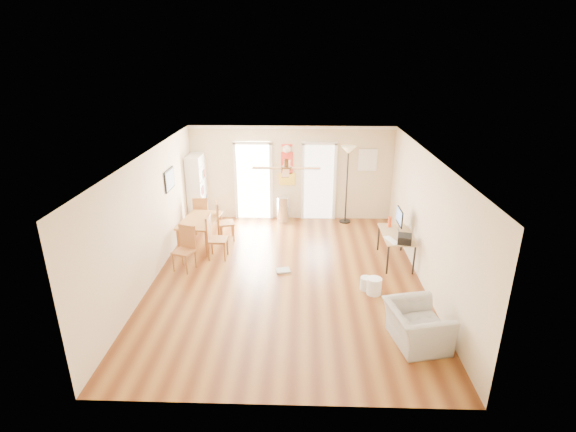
{
  "coord_description": "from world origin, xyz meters",
  "views": [
    {
      "loc": [
        0.28,
        -8.02,
        4.42
      ],
      "look_at": [
        0.0,
        0.6,
        1.15
      ],
      "focal_mm": 27.06,
      "sensor_mm": 36.0,
      "label": 1
    }
  ],
  "objects_px": {
    "dining_table": "(201,232)",
    "computer_desk": "(395,248)",
    "printer": "(405,239)",
    "wastebasket_b": "(374,286)",
    "wastebasket_a": "(366,283)",
    "dining_chair_right_a": "(225,221)",
    "dining_chair_right_b": "(218,237)",
    "dining_chair_near": "(183,249)",
    "trash_can": "(283,209)",
    "torchiere_lamp": "(347,185)",
    "dining_chair_far": "(202,213)",
    "bookshelf": "(197,189)",
    "armchair": "(417,326)"
  },
  "relations": [
    {
      "from": "dining_chair_right_b",
      "to": "trash_can",
      "type": "distance_m",
      "value": 2.69
    },
    {
      "from": "dining_chair_right_b",
      "to": "torchiere_lamp",
      "type": "relative_size",
      "value": 0.48
    },
    {
      "from": "computer_desk",
      "to": "wastebasket_b",
      "type": "bearing_deg",
      "value": -115.45
    },
    {
      "from": "wastebasket_a",
      "to": "printer",
      "type": "bearing_deg",
      "value": 42.22
    },
    {
      "from": "printer",
      "to": "dining_chair_far",
      "type": "bearing_deg",
      "value": 168.25
    },
    {
      "from": "dining_table",
      "to": "dining_chair_near",
      "type": "distance_m",
      "value": 1.31
    },
    {
      "from": "dining_chair_right_a",
      "to": "wastebasket_b",
      "type": "distance_m",
      "value": 4.17
    },
    {
      "from": "dining_chair_right_b",
      "to": "printer",
      "type": "xyz_separation_m",
      "value": [
        4.05,
        -0.52,
        0.25
      ]
    },
    {
      "from": "dining_table",
      "to": "computer_desk",
      "type": "bearing_deg",
      "value": -9.48
    },
    {
      "from": "dining_table",
      "to": "trash_can",
      "type": "bearing_deg",
      "value": 39.82
    },
    {
      "from": "wastebasket_b",
      "to": "armchair",
      "type": "distance_m",
      "value": 1.58
    },
    {
      "from": "trash_can",
      "to": "wastebasket_b",
      "type": "height_order",
      "value": "trash_can"
    },
    {
      "from": "dining_chair_right_b",
      "to": "dining_chair_far",
      "type": "distance_m",
      "value": 1.86
    },
    {
      "from": "dining_chair_right_b",
      "to": "wastebasket_a",
      "type": "distance_m",
      "value": 3.46
    },
    {
      "from": "dining_chair_right_b",
      "to": "wastebasket_b",
      "type": "distance_m",
      "value": 3.64
    },
    {
      "from": "torchiere_lamp",
      "to": "wastebasket_b",
      "type": "xyz_separation_m",
      "value": [
        0.22,
        -3.81,
        -0.89
      ]
    },
    {
      "from": "armchair",
      "to": "computer_desk",
      "type": "bearing_deg",
      "value": -16.45
    },
    {
      "from": "dining_table",
      "to": "dining_chair_far",
      "type": "distance_m",
      "value": 1.03
    },
    {
      "from": "trash_can",
      "to": "wastebasket_b",
      "type": "distance_m",
      "value": 4.25
    },
    {
      "from": "dining_chair_right_a",
      "to": "computer_desk",
      "type": "xyz_separation_m",
      "value": [
        3.99,
        -1.1,
        -0.16
      ]
    },
    {
      "from": "dining_table",
      "to": "torchiere_lamp",
      "type": "distance_m",
      "value": 4.06
    },
    {
      "from": "trash_can",
      "to": "torchiere_lamp",
      "type": "distance_m",
      "value": 1.86
    },
    {
      "from": "wastebasket_b",
      "to": "torchiere_lamp",
      "type": "bearing_deg",
      "value": 93.24
    },
    {
      "from": "dining_chair_near",
      "to": "dining_chair_far",
      "type": "xyz_separation_m",
      "value": [
        -0.12,
        2.3,
        -0.03
      ]
    },
    {
      "from": "bookshelf",
      "to": "torchiere_lamp",
      "type": "distance_m",
      "value": 4.04
    },
    {
      "from": "dining_chair_right_a",
      "to": "wastebasket_a",
      "type": "height_order",
      "value": "dining_chair_right_a"
    },
    {
      "from": "wastebasket_b",
      "to": "computer_desk",
      "type": "bearing_deg",
      "value": 64.55
    },
    {
      "from": "dining_table",
      "to": "dining_chair_right_b",
      "type": "distance_m",
      "value": 0.91
    },
    {
      "from": "dining_chair_far",
      "to": "torchiere_lamp",
      "type": "bearing_deg",
      "value": -176.52
    },
    {
      "from": "dining_chair_near",
      "to": "bookshelf",
      "type": "bearing_deg",
      "value": 116.33
    },
    {
      "from": "dining_chair_right_b",
      "to": "printer",
      "type": "relative_size",
      "value": 3.11
    },
    {
      "from": "dining_table",
      "to": "dining_chair_right_a",
      "type": "relative_size",
      "value": 1.34
    },
    {
      "from": "printer",
      "to": "wastebasket_b",
      "type": "distance_m",
      "value": 1.34
    },
    {
      "from": "dining_chair_right_b",
      "to": "computer_desk",
      "type": "bearing_deg",
      "value": -90.28
    },
    {
      "from": "printer",
      "to": "wastebasket_a",
      "type": "xyz_separation_m",
      "value": [
        -0.87,
        -0.79,
        -0.63
      ]
    },
    {
      "from": "dining_chair_near",
      "to": "torchiere_lamp",
      "type": "relative_size",
      "value": 0.45
    },
    {
      "from": "bookshelf",
      "to": "trash_can",
      "type": "height_order",
      "value": "bookshelf"
    },
    {
      "from": "dining_chair_far",
      "to": "wastebasket_a",
      "type": "xyz_separation_m",
      "value": [
        3.92,
        -3.02,
        -0.32
      ]
    },
    {
      "from": "dining_table",
      "to": "dining_chair_far",
      "type": "height_order",
      "value": "dining_chair_far"
    },
    {
      "from": "armchair",
      "to": "wastebasket_a",
      "type": "bearing_deg",
      "value": 7.15
    },
    {
      "from": "dining_table",
      "to": "trash_can",
      "type": "relative_size",
      "value": 1.85
    },
    {
      "from": "dining_table",
      "to": "trash_can",
      "type": "height_order",
      "value": "trash_can"
    },
    {
      "from": "printer",
      "to": "wastebasket_b",
      "type": "bearing_deg",
      "value": -114.74
    },
    {
      "from": "dining_chair_near",
      "to": "printer",
      "type": "height_order",
      "value": "dining_chair_near"
    },
    {
      "from": "computer_desk",
      "to": "torchiere_lamp",
      "type": "bearing_deg",
      "value": 110.37
    },
    {
      "from": "computer_desk",
      "to": "dining_chair_right_a",
      "type": "bearing_deg",
      "value": 164.57
    },
    {
      "from": "dining_chair_near",
      "to": "wastebasket_b",
      "type": "bearing_deg",
      "value": 7.33
    },
    {
      "from": "bookshelf",
      "to": "printer",
      "type": "bearing_deg",
      "value": -42.26
    },
    {
      "from": "dining_chair_near",
      "to": "wastebasket_b",
      "type": "xyz_separation_m",
      "value": [
        3.93,
        -0.87,
        -0.32
      ]
    },
    {
      "from": "torchiere_lamp",
      "to": "armchair",
      "type": "xyz_separation_m",
      "value": [
        0.65,
        -5.31,
        -0.74
      ]
    }
  ]
}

